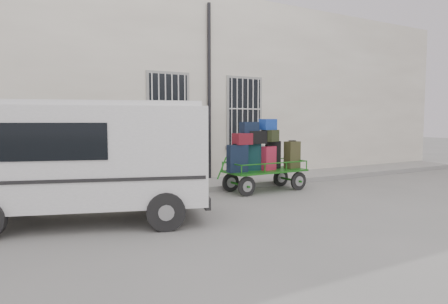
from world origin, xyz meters
TOP-DOWN VIEW (x-y plane):
  - ground at (0.00, 0.00)m, footprint 80.00×80.00m
  - building at (0.00, 5.50)m, footprint 24.00×5.15m
  - sidewalk at (0.00, 2.20)m, footprint 24.00×1.70m
  - luggage_cart at (1.52, 0.80)m, footprint 2.72×1.09m
  - van at (-3.44, -0.28)m, footprint 4.96×3.25m

SIDE VIEW (x-z plane):
  - ground at x=0.00m, z-range 0.00..0.00m
  - sidewalk at x=0.00m, z-range 0.00..0.15m
  - luggage_cart at x=1.52m, z-range -0.02..2.00m
  - van at x=-3.44m, z-range 0.17..2.50m
  - building at x=0.00m, z-range 0.00..6.00m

